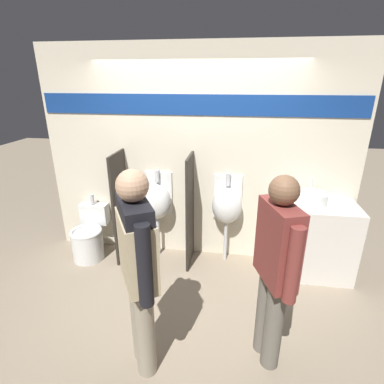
{
  "coord_description": "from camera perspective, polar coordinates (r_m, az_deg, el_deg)",
  "views": [
    {
      "loc": [
        0.49,
        -3.06,
        2.3
      ],
      "look_at": [
        0.0,
        0.17,
        1.05
      ],
      "focal_mm": 28.0,
      "sensor_mm": 36.0,
      "label": 1
    }
  ],
  "objects": [
    {
      "name": "sink_basin",
      "position": [
        3.77,
        21.9,
        -1.03
      ],
      "size": [
        0.35,
        0.35,
        0.27
      ],
      "color": "silver",
      "rests_on": "sink_counter"
    },
    {
      "name": "divider_mid",
      "position": [
        3.77,
        -0.4,
        -3.77
      ],
      "size": [
        0.03,
        0.49,
        1.45
      ],
      "color": "#28231E",
      "rests_on": "ground_plane"
    },
    {
      "name": "ground_plane",
      "position": [
        3.86,
        -0.39,
        -15.65
      ],
      "size": [
        16.0,
        16.0,
        0.0
      ],
      "primitive_type": "plane",
      "color": "gray"
    },
    {
      "name": "display_wall",
      "position": [
        3.81,
        0.97,
        6.67
      ],
      "size": [
        3.95,
        0.07,
        2.7
      ],
      "color": "beige",
      "rests_on": "ground_plane"
    },
    {
      "name": "person_in_vest",
      "position": [
        2.33,
        -10.22,
        -13.14
      ],
      "size": [
        0.42,
        0.54,
        1.73
      ],
      "rotation": [
        0.0,
        0.0,
        2.09
      ],
      "color": "gray",
      "rests_on": "ground_plane"
    },
    {
      "name": "cell_phone",
      "position": [
        3.6,
        18.61,
        -2.71
      ],
      "size": [
        0.07,
        0.14,
        0.01
      ],
      "color": "#B7B7BC",
      "rests_on": "sink_counter"
    },
    {
      "name": "sink_counter",
      "position": [
        3.95,
        21.75,
        -8.47
      ],
      "size": [
        0.96,
        0.53,
        0.92
      ],
      "color": "silver",
      "rests_on": "ground_plane"
    },
    {
      "name": "divider_near_counter",
      "position": [
        4.0,
        -13.44,
        -2.86
      ],
      "size": [
        0.03,
        0.49,
        1.45
      ],
      "color": "#28231E",
      "rests_on": "ground_plane"
    },
    {
      "name": "person_with_lanyard",
      "position": [
        2.48,
        15.56,
        -13.59
      ],
      "size": [
        0.31,
        0.56,
        1.67
      ],
      "rotation": [
        0.0,
        0.0,
        1.91
      ],
      "color": "#666056",
      "rests_on": "ground_plane"
    },
    {
      "name": "toilet",
      "position": [
        4.31,
        -19.02,
        -8.21
      ],
      "size": [
        0.42,
        0.58,
        0.83
      ],
      "color": "silver",
      "rests_on": "ground_plane"
    },
    {
      "name": "urinal_near_counter",
      "position": [
        3.94,
        -6.7,
        -1.79
      ],
      "size": [
        0.38,
        0.27,
        1.19
      ],
      "color": "silver",
      "rests_on": "ground_plane"
    },
    {
      "name": "urinal_far",
      "position": [
        3.82,
        6.67,
        -2.58
      ],
      "size": [
        0.38,
        0.27,
        1.19
      ],
      "color": "silver",
      "rests_on": "ground_plane"
    }
  ]
}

